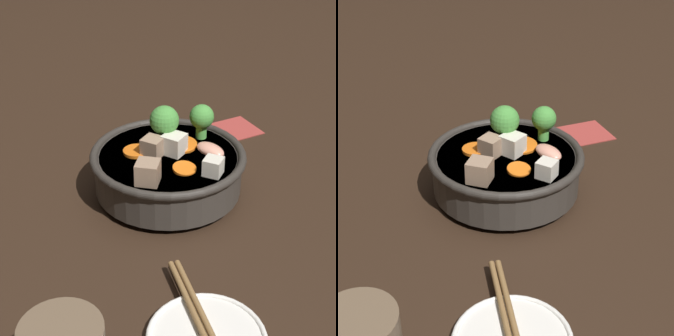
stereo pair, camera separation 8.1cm
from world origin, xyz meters
The scene contains 4 objects.
ground_plane centered at (0.00, 0.00, 0.00)m, with size 3.00×3.00×0.00m, color black.
stirfry_bowl centered at (0.00, 0.00, 0.05)m, with size 0.22×0.22×0.13m.
napkin centered at (-0.20, -0.10, 0.00)m, with size 0.12×0.09×0.00m.
chopsticks_pair centered at (0.14, 0.26, 0.02)m, with size 0.09×0.22×0.01m.
Camera 1 is at (0.41, 0.56, 0.46)m, focal length 60.00 mm.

